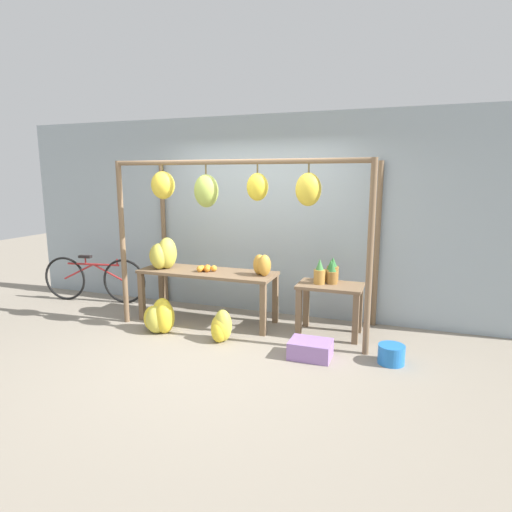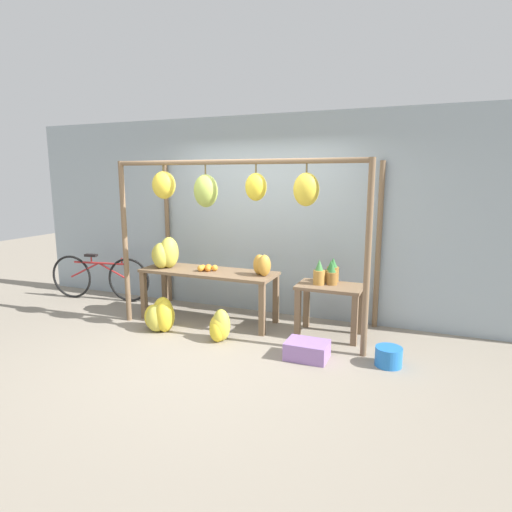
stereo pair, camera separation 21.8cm
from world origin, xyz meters
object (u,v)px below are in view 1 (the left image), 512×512
(orange_pile, at_px, (206,268))
(parked_bicycle, at_px, (94,279))
(banana_pile_on_table, at_px, (162,255))
(pineapple_cluster, at_px, (329,273))
(banana_pile_ground_left, at_px, (160,317))
(banana_pile_ground_right, at_px, (221,328))
(papaya_pile, at_px, (262,265))
(blue_bucket, at_px, (391,354))
(fruit_crate_white, at_px, (310,349))

(orange_pile, height_order, parked_bicycle, orange_pile)
(banana_pile_on_table, relative_size, pineapple_cluster, 1.31)
(banana_pile_ground_left, relative_size, banana_pile_ground_right, 1.25)
(banana_pile_ground_right, distance_m, papaya_pile, 0.97)
(banana_pile_on_table, relative_size, banana_pile_ground_left, 0.95)
(pineapple_cluster, bearing_deg, banana_pile_ground_right, -146.05)
(blue_bucket, bearing_deg, pineapple_cluster, 138.79)
(banana_pile_on_table, height_order, papaya_pile, banana_pile_on_table)
(banana_pile_on_table, relative_size, blue_bucket, 1.66)
(banana_pile_on_table, distance_m, papaya_pile, 1.44)
(banana_pile_ground_right, relative_size, fruit_crate_white, 0.87)
(orange_pile, xyz_separation_m, papaya_pile, (0.78, 0.04, 0.09))
(banana_pile_ground_right, relative_size, parked_bicycle, 0.23)
(papaya_pile, bearing_deg, blue_bucket, -19.39)
(papaya_pile, bearing_deg, pineapple_cluster, 9.27)
(banana_pile_ground_left, distance_m, banana_pile_ground_right, 0.88)
(pineapple_cluster, relative_size, banana_pile_ground_left, 0.72)
(banana_pile_on_table, height_order, fruit_crate_white, banana_pile_on_table)
(orange_pile, xyz_separation_m, parked_bicycle, (-2.11, 0.27, -0.38))
(banana_pile_ground_left, relative_size, blue_bucket, 1.76)
(banana_pile_on_table, xyz_separation_m, pineapple_cluster, (2.27, 0.21, -0.12))
(orange_pile, relative_size, banana_pile_ground_left, 0.50)
(blue_bucket, bearing_deg, orange_pile, 167.51)
(fruit_crate_white, bearing_deg, banana_pile_on_table, 163.74)
(orange_pile, bearing_deg, papaya_pile, 3.13)
(fruit_crate_white, bearing_deg, parked_bicycle, 165.59)
(banana_pile_on_table, distance_m, blue_bucket, 3.23)
(parked_bicycle, bearing_deg, orange_pile, -7.21)
(orange_pile, distance_m, banana_pile_ground_right, 0.95)
(parked_bicycle, bearing_deg, banana_pile_ground_left, -25.62)
(pineapple_cluster, distance_m, banana_pile_ground_right, 1.50)
(banana_pile_on_table, xyz_separation_m, banana_pile_ground_left, (0.26, -0.52, -0.70))
(banana_pile_ground_left, bearing_deg, papaya_pile, 26.73)
(pineapple_cluster, bearing_deg, banana_pile_ground_left, -160.06)
(blue_bucket, xyz_separation_m, papaya_pile, (-1.65, 0.58, 0.74))
(banana_pile_on_table, xyz_separation_m, papaya_pile, (1.44, 0.07, -0.05))
(orange_pile, bearing_deg, banana_pile_on_table, -177.52)
(banana_pile_on_table, distance_m, pineapple_cluster, 2.28)
(fruit_crate_white, relative_size, parked_bicycle, 0.27)
(banana_pile_ground_right, bearing_deg, blue_bucket, 1.41)
(orange_pile, distance_m, fruit_crate_white, 1.85)
(parked_bicycle, bearing_deg, pineapple_cluster, -1.36)
(banana_pile_on_table, height_order, orange_pile, banana_pile_on_table)
(banana_pile_ground_left, distance_m, papaya_pile, 1.47)
(pineapple_cluster, distance_m, papaya_pile, 0.85)
(banana_pile_ground_right, distance_m, fruit_crate_white, 1.12)
(banana_pile_ground_left, height_order, banana_pile_ground_right, banana_pile_ground_left)
(pineapple_cluster, relative_size, banana_pile_ground_right, 0.90)
(blue_bucket, bearing_deg, parked_bicycle, 169.94)
(banana_pile_on_table, bearing_deg, papaya_pile, 2.83)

